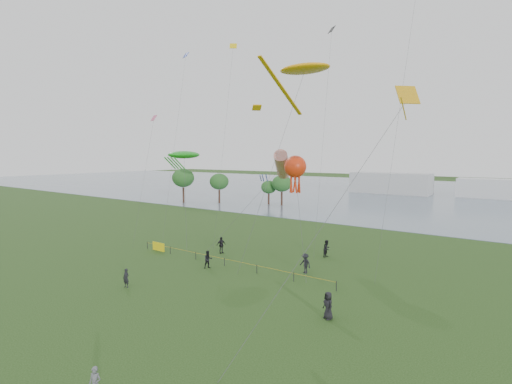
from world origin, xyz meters
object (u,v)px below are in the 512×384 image
Objects in this scene: fence at (182,252)px; kite_stingray at (304,69)px; kite_flyer at (95,384)px; kite_octopus at (295,167)px.

fence is 23.00m from kite_stingray.
fence is 15.14× the size of kite_flyer.
kite_stingray is 1.78× the size of kite_octopus.
kite_stingray is 10.29m from kite_octopus.
fence is 24.12m from kite_flyer.
kite_flyer is (14.62, -19.18, 0.24)m from fence.
kite_stingray is (-2.26, 23.87, 18.58)m from kite_flyer.
kite_octopus is at bearing 37.83° from fence.
kite_flyer is 28.72m from kite_octopus.
kite_octopus reaches higher than kite_flyer.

